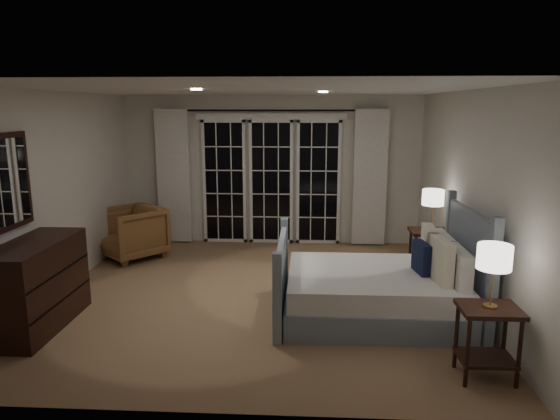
# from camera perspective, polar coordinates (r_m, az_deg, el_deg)

# --- Properties ---
(floor) EXTENTS (5.00, 5.00, 0.00)m
(floor) POSITION_cam_1_polar(r_m,az_deg,el_deg) (6.36, -2.61, -9.57)
(floor) COLOR #94664F
(floor) RESTS_ON ground
(ceiling) EXTENTS (5.00, 5.00, 0.00)m
(ceiling) POSITION_cam_1_polar(r_m,az_deg,el_deg) (5.93, -2.83, 13.58)
(ceiling) COLOR silver
(ceiling) RESTS_ON wall_back
(wall_left) EXTENTS (0.02, 5.00, 2.50)m
(wall_left) POSITION_cam_1_polar(r_m,az_deg,el_deg) (6.74, -24.36, 1.66)
(wall_left) COLOR silver
(wall_left) RESTS_ON floor
(wall_right) EXTENTS (0.02, 5.00, 2.50)m
(wall_right) POSITION_cam_1_polar(r_m,az_deg,el_deg) (6.28, 20.63, 1.28)
(wall_right) COLOR silver
(wall_right) RESTS_ON floor
(wall_back) EXTENTS (5.00, 0.02, 2.50)m
(wall_back) POSITION_cam_1_polar(r_m,az_deg,el_deg) (8.48, -1.01, 4.55)
(wall_back) COLOR silver
(wall_back) RESTS_ON floor
(wall_front) EXTENTS (5.00, 0.02, 2.50)m
(wall_front) POSITION_cam_1_polar(r_m,az_deg,el_deg) (3.60, -6.74, -5.38)
(wall_front) COLOR silver
(wall_front) RESTS_ON floor
(french_doors) EXTENTS (2.50, 0.04, 2.20)m
(french_doors) POSITION_cam_1_polar(r_m,az_deg,el_deg) (8.46, -1.02, 3.44)
(french_doors) COLOR black
(french_doors) RESTS_ON wall_back
(curtain_rod) EXTENTS (3.50, 0.03, 0.03)m
(curtain_rod) POSITION_cam_1_polar(r_m,az_deg,el_deg) (8.32, -1.08, 11.32)
(curtain_rod) COLOR black
(curtain_rod) RESTS_ON wall_back
(curtain_left) EXTENTS (0.55, 0.10, 2.25)m
(curtain_left) POSITION_cam_1_polar(r_m,az_deg,el_deg) (8.65, -12.05, 3.77)
(curtain_left) COLOR white
(curtain_left) RESTS_ON curtain_rod
(curtain_right) EXTENTS (0.55, 0.10, 2.25)m
(curtain_right) POSITION_cam_1_polar(r_m,az_deg,el_deg) (8.42, 10.23, 3.63)
(curtain_right) COLOR white
(curtain_right) RESTS_ON curtain_rod
(downlight_a) EXTENTS (0.12, 0.12, 0.01)m
(downlight_a) POSITION_cam_1_polar(r_m,az_deg,el_deg) (6.50, 4.96, 13.29)
(downlight_a) COLOR white
(downlight_a) RESTS_ON ceiling
(downlight_b) EXTENTS (0.12, 0.12, 0.01)m
(downlight_b) POSITION_cam_1_polar(r_m,az_deg,el_deg) (5.63, -9.53, 13.44)
(downlight_b) COLOR white
(downlight_b) RESTS_ON ceiling
(bed) EXTENTS (2.10, 1.50, 1.22)m
(bed) POSITION_cam_1_polar(r_m,az_deg,el_deg) (5.73, 11.21, -8.83)
(bed) COLOR gray
(bed) RESTS_ON floor
(nightstand_left) EXTENTS (0.50, 0.40, 0.65)m
(nightstand_left) POSITION_cam_1_polar(r_m,az_deg,el_deg) (4.72, 22.65, -12.69)
(nightstand_left) COLOR black
(nightstand_left) RESTS_ON floor
(nightstand_right) EXTENTS (0.54, 0.43, 0.70)m
(nightstand_right) POSITION_cam_1_polar(r_m,az_deg,el_deg) (6.99, 16.76, -4.10)
(nightstand_right) COLOR black
(nightstand_right) RESTS_ON floor
(lamp_left) EXTENTS (0.28, 0.28, 0.54)m
(lamp_left) POSITION_cam_1_polar(r_m,az_deg,el_deg) (4.50, 23.30, -5.06)
(lamp_left) COLOR tan
(lamp_left) RESTS_ON nightstand_left
(lamp_right) EXTENTS (0.28, 0.28, 0.55)m
(lamp_right) POSITION_cam_1_polar(r_m,az_deg,el_deg) (6.84, 17.09, 1.31)
(lamp_right) COLOR tan
(lamp_right) RESTS_ON nightstand_right
(armchair) EXTENTS (1.22, 1.22, 0.80)m
(armchair) POSITION_cam_1_polar(r_m,az_deg,el_deg) (8.05, -16.65, -2.50)
(armchair) COLOR brown
(armchair) RESTS_ON floor
(dresser) EXTENTS (0.56, 1.32, 0.93)m
(dresser) POSITION_cam_1_polar(r_m,az_deg,el_deg) (5.89, -26.11, -7.71)
(dresser) COLOR black
(dresser) RESTS_ON floor
(mirror) EXTENTS (0.05, 0.85, 1.00)m
(mirror) POSITION_cam_1_polar(r_m,az_deg,el_deg) (5.77, -29.12, 2.71)
(mirror) COLOR black
(mirror) RESTS_ON wall_left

